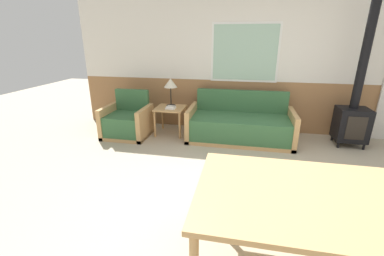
# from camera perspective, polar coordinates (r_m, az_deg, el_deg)

# --- Properties ---
(ground_plane) EXTENTS (16.00, 16.00, 0.00)m
(ground_plane) POSITION_cam_1_polar(r_m,az_deg,el_deg) (3.02, 15.14, -17.17)
(ground_plane) COLOR #B2A58C
(wall_back) EXTENTS (7.20, 0.09, 2.70)m
(wall_back) POSITION_cam_1_polar(r_m,az_deg,el_deg) (5.08, 14.89, 14.22)
(wall_back) COLOR #996B42
(wall_back) RESTS_ON ground_plane
(couch) EXTENTS (1.85, 0.87, 0.84)m
(couch) POSITION_cam_1_polar(r_m,az_deg,el_deg) (4.71, 10.56, 0.46)
(couch) COLOR tan
(couch) RESTS_ON ground_plane
(armchair) EXTENTS (0.81, 0.73, 0.83)m
(armchair) POSITION_cam_1_polar(r_m,az_deg,el_deg) (4.97, -14.16, 1.23)
(armchair) COLOR tan
(armchair) RESTS_ON ground_plane
(side_table) EXTENTS (0.54, 0.54, 0.52)m
(side_table) POSITION_cam_1_polar(r_m,az_deg,el_deg) (4.89, -4.83, 3.64)
(side_table) COLOR tan
(side_table) RESTS_ON ground_plane
(table_lamp) EXTENTS (0.25, 0.25, 0.53)m
(table_lamp) POSITION_cam_1_polar(r_m,az_deg,el_deg) (4.87, -4.79, 9.65)
(table_lamp) COLOR black
(table_lamp) RESTS_ON side_table
(book_stack) EXTENTS (0.18, 0.15, 0.05)m
(book_stack) POSITION_cam_1_polar(r_m,az_deg,el_deg) (4.77, -4.75, 4.55)
(book_stack) COLOR white
(book_stack) RESTS_ON side_table
(dining_table) EXTENTS (2.06, 1.07, 0.73)m
(dining_table) POSITION_cam_1_polar(r_m,az_deg,el_deg) (2.13, 30.83, -14.51)
(dining_table) COLOR tan
(dining_table) RESTS_ON ground_plane
(wood_stove) EXTENTS (0.49, 0.43, 2.45)m
(wood_stove) POSITION_cam_1_polar(r_m,az_deg,el_deg) (5.06, 32.35, 3.55)
(wood_stove) COLOR black
(wood_stove) RESTS_ON ground_plane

